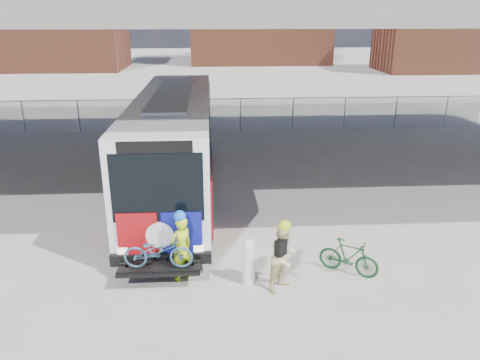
{
  "coord_description": "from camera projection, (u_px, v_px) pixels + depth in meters",
  "views": [
    {
      "loc": [
        -0.66,
        -14.13,
        6.3
      ],
      "look_at": [
        0.16,
        -0.96,
        1.6
      ],
      "focal_mm": 35.0,
      "sensor_mm": 36.0,
      "label": 1
    }
  ],
  "objects": [
    {
      "name": "cyclist_hivis",
      "position": [
        181.0,
        247.0,
        11.49
      ],
      "size": [
        0.73,
        0.71,
        1.86
      ],
      "rotation": [
        0.0,
        0.0,
        3.84
      ],
      "color": "#BFDB17",
      "rests_on": "ground"
    },
    {
      "name": "chainlink_fence",
      "position": [
        223.0,
        106.0,
        26.24
      ],
      "size": [
        30.0,
        0.06,
        30.0
      ],
      "color": "gray",
      "rests_on": "ground"
    },
    {
      "name": "bus",
      "position": [
        175.0,
        136.0,
        17.0
      ],
      "size": [
        2.67,
        12.9,
        3.69
      ],
      "color": "silver",
      "rests_on": "ground"
    },
    {
      "name": "brick_buildings",
      "position": [
        224.0,
        21.0,
        59.03
      ],
      "size": [
        54.0,
        22.0,
        12.0
      ],
      "color": "brown",
      "rests_on": "ground"
    },
    {
      "name": "bollard",
      "position": [
        249.0,
        260.0,
        11.39
      ],
      "size": [
        0.31,
        0.31,
        1.2
      ],
      "color": "white",
      "rests_on": "ground"
    },
    {
      "name": "bike_parked",
      "position": [
        349.0,
        257.0,
        11.88
      ],
      "size": [
        1.55,
        1.2,
        0.93
      ],
      "primitive_type": "imported",
      "rotation": [
        0.0,
        0.0,
        1.01
      ],
      "color": "#133C1D",
      "rests_on": "ground"
    },
    {
      "name": "cyclist_tan",
      "position": [
        284.0,
        257.0,
        11.09
      ],
      "size": [
        1.01,
        0.99,
        1.8
      ],
      "rotation": [
        0.0,
        0.0,
        0.73
      ],
      "color": "beige",
      "rests_on": "ground"
    },
    {
      "name": "ground",
      "position": [
        233.0,
        216.0,
        15.43
      ],
      "size": [
        160.0,
        160.0,
        0.0
      ],
      "primitive_type": "plane",
      "color": "#9E9991",
      "rests_on": "ground"
    },
    {
      "name": "overpass",
      "position": [
        227.0,
        7.0,
        17.0
      ],
      "size": [
        40.0,
        16.0,
        7.95
      ],
      "color": "#605E59",
      "rests_on": "ground"
    }
  ]
}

